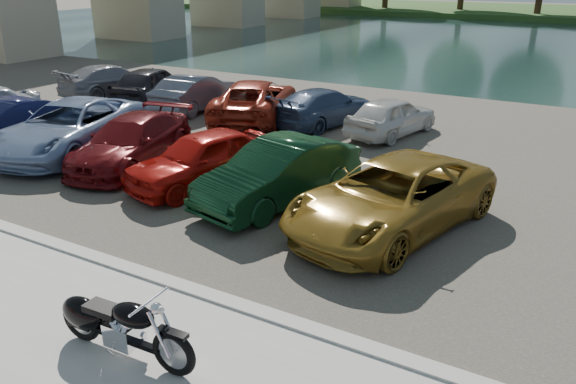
# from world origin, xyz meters

# --- Properties ---
(ground) EXTENTS (200.00, 200.00, 0.00)m
(ground) POSITION_xyz_m (0.00, 0.00, 0.00)
(ground) COLOR #595447
(ground) RESTS_ON ground
(kerb) EXTENTS (60.00, 0.30, 0.14)m
(kerb) POSITION_xyz_m (0.00, 2.00, 0.07)
(kerb) COLOR #ACA9A2
(kerb) RESTS_ON ground
(parking_lot) EXTENTS (60.00, 18.00, 0.04)m
(parking_lot) POSITION_xyz_m (0.00, 11.00, 0.02)
(parking_lot) COLOR #433E36
(parking_lot) RESTS_ON ground
(river) EXTENTS (120.00, 40.00, 0.00)m
(river) POSITION_xyz_m (0.00, 40.00, 0.00)
(river) COLOR #1B3130
(river) RESTS_ON ground
(far_bank) EXTENTS (120.00, 24.00, 0.60)m
(far_bank) POSITION_xyz_m (0.00, 72.00, 0.30)
(far_bank) COLOR #294B1B
(far_bank) RESTS_ON ground
(motorcycle) EXTENTS (2.33, 0.75, 1.05)m
(motorcycle) POSITION_xyz_m (-0.28, 0.19, 0.56)
(motorcycle) COLOR black
(motorcycle) RESTS_ON promenade
(car_1) EXTENTS (1.52, 3.90, 1.27)m
(car_1) POSITION_xyz_m (-11.05, 6.20, 0.67)
(car_1) COLOR #14173E
(car_1) RESTS_ON parking_lot
(car_2) EXTENTS (3.66, 5.84, 1.50)m
(car_2) POSITION_xyz_m (-8.38, 6.43, 0.79)
(car_2) COLOR #7F94B9
(car_2) RESTS_ON parking_lot
(car_3) EXTENTS (2.75, 4.82, 1.32)m
(car_3) POSITION_xyz_m (-6.03, 6.46, 0.70)
(car_3) COLOR #5D0D10
(car_3) RESTS_ON parking_lot
(car_4) EXTENTS (2.70, 4.33, 1.38)m
(car_4) POSITION_xyz_m (-3.35, 6.20, 0.73)
(car_4) COLOR #AE110B
(car_4) RESTS_ON parking_lot
(car_5) EXTENTS (2.45, 4.57, 1.43)m
(car_5) POSITION_xyz_m (-1.12, 6.14, 0.76)
(car_5) COLOR black
(car_5) RESTS_ON parking_lot
(car_6) EXTENTS (3.62, 5.61, 1.44)m
(car_6) POSITION_xyz_m (1.62, 6.04, 0.76)
(car_6) COLOR olive
(car_6) RESTS_ON parking_lot
(car_7) EXTENTS (2.57, 4.74, 1.30)m
(car_7) POSITION_xyz_m (-13.41, 12.85, 0.69)
(car_7) COLOR gray
(car_7) RESTS_ON parking_lot
(car_8) EXTENTS (2.62, 4.60, 1.48)m
(car_8) POSITION_xyz_m (-10.95, 12.66, 0.78)
(car_8) COLOR black
(car_8) RESTS_ON parking_lot
(car_9) EXTENTS (1.70, 4.21, 1.36)m
(car_9) POSITION_xyz_m (-8.58, 12.51, 0.72)
(car_9) COLOR #565A68
(car_9) RESTS_ON parking_lot
(car_10) EXTENTS (3.96, 5.64, 1.43)m
(car_10) POSITION_xyz_m (-5.82, 12.41, 0.75)
(car_10) COLOR maroon
(car_10) RESTS_ON parking_lot
(car_11) EXTENTS (2.75, 4.65, 1.27)m
(car_11) POSITION_xyz_m (-3.32, 12.96, 0.67)
(car_11) COLOR #334463
(car_11) RESTS_ON parking_lot
(car_12) EXTENTS (2.29, 3.99, 1.28)m
(car_12) POSITION_xyz_m (-0.84, 12.85, 0.68)
(car_12) COLOR silver
(car_12) RESTS_ON parking_lot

